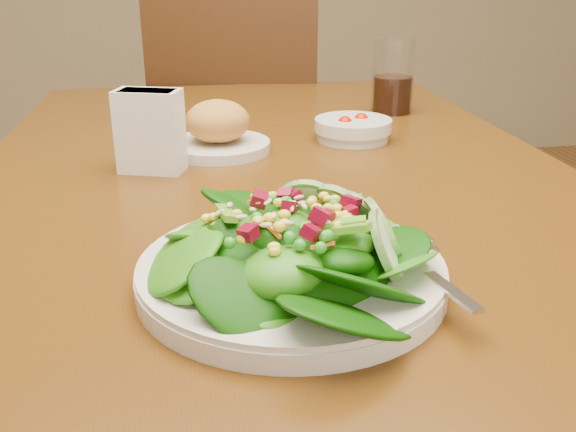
# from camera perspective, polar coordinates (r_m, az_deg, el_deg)

# --- Properties ---
(dining_table) EXTENTS (0.90, 1.40, 0.75)m
(dining_table) POSITION_cam_1_polar(r_m,az_deg,el_deg) (1.02, -1.22, -1.07)
(dining_table) COLOR #45240B
(dining_table) RESTS_ON ground_plane
(chair_far) EXTENTS (0.51, 0.51, 0.98)m
(chair_far) POSITION_cam_1_polar(r_m,az_deg,el_deg) (1.86, -4.56, 5.48)
(chair_far) COLOR #321E0C
(chair_far) RESTS_ON ground_plane
(salad_plate) EXTENTS (0.30, 0.30, 0.09)m
(salad_plate) POSITION_cam_1_polar(r_m,az_deg,el_deg) (0.62, 1.23, -3.40)
(salad_plate) COLOR silver
(salad_plate) RESTS_ON dining_table
(bread_plate) EXTENTS (0.17, 0.17, 0.09)m
(bread_plate) POSITION_cam_1_polar(r_m,az_deg,el_deg) (1.06, -6.25, 7.54)
(bread_plate) COLOR silver
(bread_plate) RESTS_ON dining_table
(tomato_bowl) EXTENTS (0.13, 0.13, 0.04)m
(tomato_bowl) POSITION_cam_1_polar(r_m,az_deg,el_deg) (1.13, 5.79, 7.71)
(tomato_bowl) COLOR silver
(tomato_bowl) RESTS_ON dining_table
(drinking_glass) EXTENTS (0.08, 0.08, 0.15)m
(drinking_glass) POSITION_cam_1_polar(r_m,az_deg,el_deg) (1.35, 9.31, 11.71)
(drinking_glass) COLOR silver
(drinking_glass) RESTS_ON dining_table
(napkin_holder) EXTENTS (0.10, 0.08, 0.12)m
(napkin_holder) POSITION_cam_1_polar(r_m,az_deg,el_deg) (0.97, -12.18, 7.57)
(napkin_holder) COLOR white
(napkin_holder) RESTS_ON dining_table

